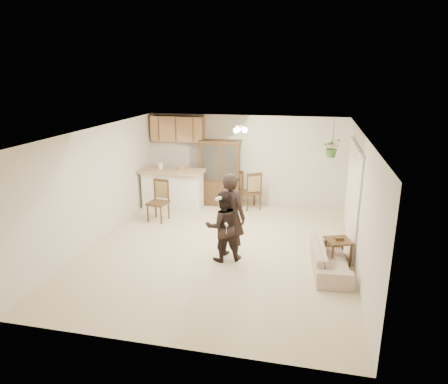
% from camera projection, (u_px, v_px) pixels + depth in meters
% --- Properties ---
extents(floor, '(6.50, 6.50, 0.00)m').
position_uv_depth(floor, '(219.00, 249.00, 8.52)').
color(floor, beige).
rests_on(floor, ground).
extents(ceiling, '(5.50, 6.50, 0.02)m').
position_uv_depth(ceiling, '(218.00, 132.00, 7.80)').
color(ceiling, silver).
rests_on(ceiling, wall_back).
extents(wall_back, '(5.50, 0.02, 2.50)m').
position_uv_depth(wall_back, '(245.00, 160.00, 11.20)').
color(wall_back, beige).
rests_on(wall_back, ground).
extents(wall_front, '(5.50, 0.02, 2.50)m').
position_uv_depth(wall_front, '(161.00, 264.00, 5.12)').
color(wall_front, beige).
rests_on(wall_front, ground).
extents(wall_left, '(0.02, 6.50, 2.50)m').
position_uv_depth(wall_left, '(97.00, 185.00, 8.73)').
color(wall_left, beige).
rests_on(wall_left, ground).
extents(wall_right, '(0.02, 6.50, 2.50)m').
position_uv_depth(wall_right, '(359.00, 202.00, 7.59)').
color(wall_right, beige).
rests_on(wall_right, ground).
extents(breakfast_bar, '(1.60, 0.55, 1.00)m').
position_uv_depth(breakfast_bar, '(173.00, 191.00, 10.96)').
color(breakfast_bar, white).
rests_on(breakfast_bar, floor).
extents(bar_top, '(1.75, 0.70, 0.08)m').
position_uv_depth(bar_top, '(172.00, 171.00, 10.80)').
color(bar_top, tan).
rests_on(bar_top, breakfast_bar).
extents(upper_cabinets, '(1.50, 0.34, 0.70)m').
position_uv_depth(upper_cabinets, '(178.00, 129.00, 11.18)').
color(upper_cabinets, brown).
rests_on(upper_cabinets, wall_back).
extents(vertical_blinds, '(0.06, 2.30, 2.10)m').
position_uv_depth(vertical_blinds, '(352.00, 196.00, 8.49)').
color(vertical_blinds, silver).
rests_on(vertical_blinds, wall_right).
extents(ceiling_fixture, '(0.36, 0.36, 0.20)m').
position_uv_depth(ceiling_fixture, '(239.00, 129.00, 8.91)').
color(ceiling_fixture, '#F8DEBA').
rests_on(ceiling_fixture, ceiling).
extents(hanging_plant, '(0.43, 0.37, 0.48)m').
position_uv_depth(hanging_plant, '(332.00, 148.00, 9.76)').
color(hanging_plant, '#315321').
rests_on(hanging_plant, ceiling).
extents(plant_cord, '(0.01, 0.01, 0.65)m').
position_uv_depth(plant_cord, '(333.00, 134.00, 9.67)').
color(plant_cord, black).
rests_on(plant_cord, ceiling).
extents(sofa, '(0.88, 1.93, 0.73)m').
position_uv_depth(sofa, '(331.00, 252.00, 7.51)').
color(sofa, beige).
rests_on(sofa, floor).
extents(adult, '(0.78, 0.66, 1.80)m').
position_uv_depth(adult, '(231.00, 215.00, 7.91)').
color(adult, black).
rests_on(adult, floor).
extents(child, '(0.81, 0.74, 1.35)m').
position_uv_depth(child, '(223.00, 228.00, 7.84)').
color(child, black).
rests_on(child, floor).
extents(china_hutch, '(1.19, 0.53, 1.83)m').
position_uv_depth(china_hutch, '(220.00, 173.00, 11.16)').
color(china_hutch, '#342013').
rests_on(china_hutch, floor).
extents(side_table, '(0.58, 0.58, 0.55)m').
position_uv_depth(side_table, '(338.00, 251.00, 7.81)').
color(side_table, '#342013').
rests_on(side_table, floor).
extents(chair_bar, '(0.53, 0.53, 1.04)m').
position_uv_depth(chair_bar, '(158.00, 209.00, 10.08)').
color(chair_bar, '#342013').
rests_on(chair_bar, floor).
extents(chair_hutch_left, '(0.59, 0.59, 0.99)m').
position_uv_depth(chair_hutch_left, '(233.00, 196.00, 11.22)').
color(chair_hutch_left, '#342013').
rests_on(chair_hutch_left, floor).
extents(chair_hutch_right, '(0.64, 0.64, 1.05)m').
position_uv_depth(chair_hutch_right, '(251.00, 198.00, 10.97)').
color(chair_hutch_right, '#342013').
rests_on(chair_hutch_right, floor).
extents(controller_adult, '(0.11, 0.16, 0.05)m').
position_uv_depth(controller_adult, '(218.00, 199.00, 7.46)').
color(controller_adult, silver).
rests_on(controller_adult, adult).
extents(controller_child, '(0.09, 0.13, 0.04)m').
position_uv_depth(controller_child, '(226.00, 225.00, 7.47)').
color(controller_child, silver).
rests_on(controller_child, child).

